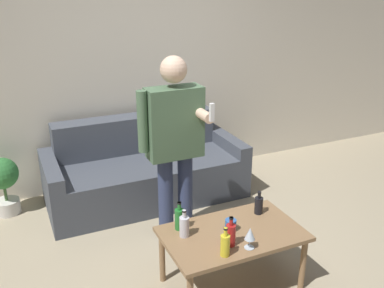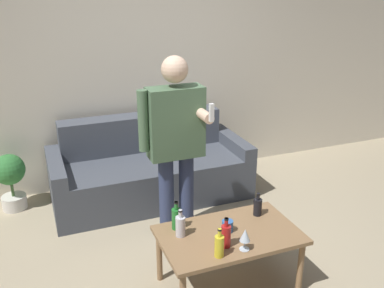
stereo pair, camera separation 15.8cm
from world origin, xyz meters
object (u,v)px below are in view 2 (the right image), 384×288
(bottle_orange, at_px, (226,235))
(person_standing_front, at_px, (175,138))
(couch, at_px, (149,169))
(coffee_table, at_px, (229,239))

(bottle_orange, distance_m, person_standing_front, 0.99)
(couch, bearing_deg, person_standing_front, -90.61)
(couch, relative_size, coffee_table, 2.00)
(couch, height_order, bottle_orange, couch)
(coffee_table, distance_m, bottle_orange, 0.22)
(couch, xyz_separation_m, coffee_table, (0.13, -1.63, 0.11))
(couch, xyz_separation_m, person_standing_front, (-0.01, -0.87, 0.64))
(couch, distance_m, person_standing_front, 1.08)
(couch, height_order, person_standing_front, person_standing_front)
(coffee_table, bearing_deg, bottle_orange, -125.02)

